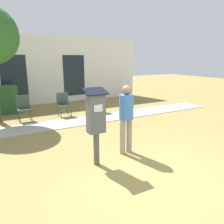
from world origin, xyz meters
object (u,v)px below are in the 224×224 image
object	(u,v)px
parking_meter	(96,117)
outdoor_chair_middle	(63,102)
person_standing	(126,114)
outdoor_chair_left	(24,106)
outdoor_chair_right	(98,100)

from	to	relation	value
parking_meter	outdoor_chair_middle	bearing A→B (deg)	82.10
person_standing	outdoor_chair_left	size ratio (longest dim) A/B	1.76
person_standing	outdoor_chair_middle	bearing A→B (deg)	84.17
outdoor_chair_left	outdoor_chair_right	size ratio (longest dim) A/B	1.00
outdoor_chair_left	person_standing	bearing A→B (deg)	-44.95
outdoor_chair_left	outdoor_chair_right	bearing A→B (deg)	19.27
parking_meter	person_standing	size ratio (longest dim) A/B	1.01
person_standing	outdoor_chair_left	distance (m)	4.33
outdoor_chair_left	outdoor_chair_middle	size ratio (longest dim) A/B	1.00
person_standing	outdoor_chair_left	bearing A→B (deg)	103.05
person_standing	outdoor_chair_left	xyz separation A→B (m)	(-1.66, 3.98, -0.40)
parking_meter	outdoor_chair_middle	size ratio (longest dim) A/B	1.77
person_standing	outdoor_chair_right	world-z (taller)	person_standing
outdoor_chair_left	outdoor_chair_right	xyz separation A→B (m)	(2.80, -0.15, 0.00)
outdoor_chair_left	outdoor_chair_middle	world-z (taller)	same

